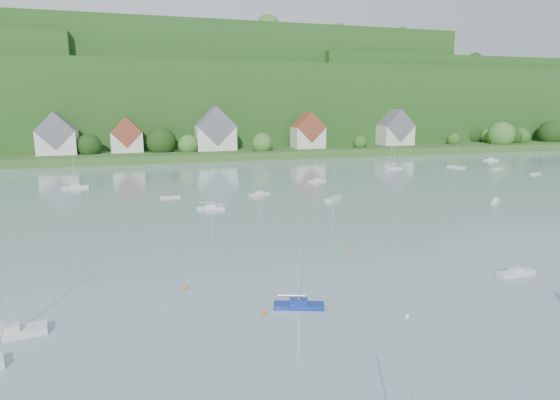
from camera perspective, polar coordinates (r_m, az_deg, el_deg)
The scene contains 15 objects.
far_shore_strip at distance 207.85m, azimuth -9.74°, elevation 5.94°, with size 600.00×60.00×3.00m, color #274E1D.
forested_ridge at distance 275.18m, azimuth -11.54°, elevation 11.66°, with size 620.00×181.22×69.89m.
village_building_0 at distance 195.38m, azimuth -25.70°, elevation 6.99°, with size 14.00×10.40×16.00m.
village_building_1 at distance 195.02m, azimuth -18.28°, elevation 7.31°, with size 12.00×9.36×14.00m.
village_building_2 at distance 195.98m, azimuth -7.94°, elevation 8.24°, with size 16.00×11.44×18.00m.
village_building_3 at distance 203.88m, azimuth 3.45°, elevation 8.21°, with size 13.00×10.40×15.50m.
village_building_4 at distance 226.57m, azimuth 13.99°, elevation 8.27°, with size 15.00×10.40×16.50m.
near_sailboat_1 at distance 50.45m, azimuth 2.32°, elevation -12.71°, with size 5.52×3.07×7.18m.
near_sailboat_3 at distance 66.57m, azimuth 27.00°, elevation -7.90°, with size 5.18×1.70×6.89m.
near_sailboat_6 at distance 51.27m, azimuth -30.63°, elevation -13.91°, with size 7.14×3.06×9.33m.
mooring_buoy_0 at distance 49.26m, azimuth -1.95°, elevation -13.85°, with size 0.44×0.44×0.44m, color #E36500.
mooring_buoy_1 at distance 50.22m, azimuth 15.34°, elevation -13.77°, with size 0.45×0.45×0.45m, color white.
mooring_buoy_3 at distance 69.77m, azimuth 8.46°, elevation -6.22°, with size 0.42×0.42×0.42m, color #E36500.
mooring_buoy_5 at distance 56.56m, azimuth -11.51°, elevation -10.63°, with size 0.49×0.49×0.49m, color #E36500.
far_sailboat_cluster at distance 128.71m, azimuth -0.80°, elevation 2.25°, with size 200.08×70.35×8.71m.
Camera 1 is at (-23.88, -5.54, 21.10)m, focal length 29.76 mm.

